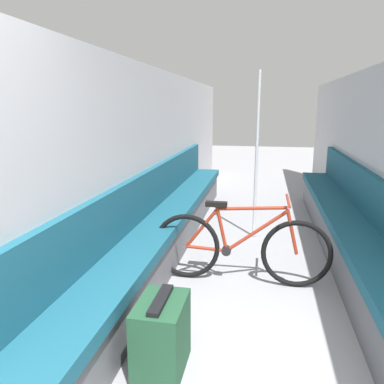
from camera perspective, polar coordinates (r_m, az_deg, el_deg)
wall_left at (r=4.48m, az=-6.31°, el=5.15°), size 0.10×9.91×2.09m
wall_right at (r=4.44m, az=26.50°, el=3.79°), size 0.10×9.91×2.09m
bench_seat_row_left at (r=4.34m, az=-3.84°, el=-4.82°), size 0.46×5.62×0.96m
bench_seat_row_right at (r=4.31m, az=23.14°, el=-6.00°), size 0.46×5.62×0.96m
bicycle at (r=3.58m, az=7.30°, el=-8.39°), size 1.68×0.46×0.84m
grab_pole_near at (r=4.71m, az=9.79°, el=4.95°), size 0.08×0.08×2.07m
luggage_bag at (r=2.52m, az=-4.68°, el=-20.98°), size 0.29×0.43×0.50m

